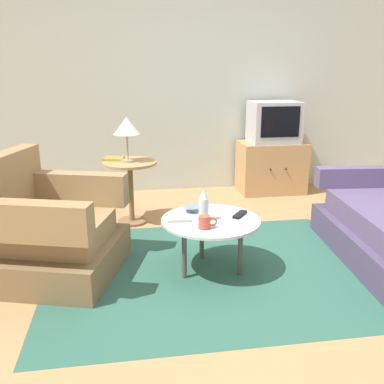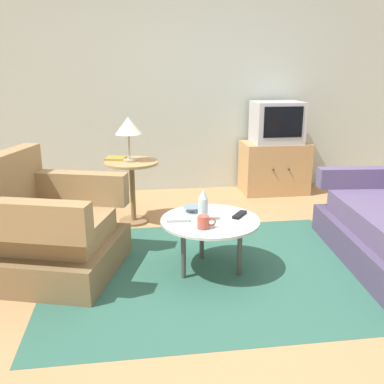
# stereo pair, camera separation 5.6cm
# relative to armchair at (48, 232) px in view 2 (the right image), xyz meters

# --- Properties ---
(ground_plane) EXTENTS (16.00, 16.00, 0.00)m
(ground_plane) POSITION_rel_armchair_xyz_m (1.32, -0.24, -0.31)
(ground_plane) COLOR #AD7F51
(back_wall) EXTENTS (9.00, 0.12, 2.70)m
(back_wall) POSITION_rel_armchair_xyz_m (1.32, 2.15, 1.04)
(back_wall) COLOR #B2BCB2
(back_wall) RESTS_ON ground
(area_rug) EXTENTS (2.41, 1.91, 0.00)m
(area_rug) POSITION_rel_armchair_xyz_m (1.18, -0.16, -0.31)
(area_rug) COLOR #2D5B4C
(area_rug) RESTS_ON ground
(armchair) EXTENTS (1.09, 1.11, 0.89)m
(armchair) POSITION_rel_armchair_xyz_m (0.00, 0.00, 0.00)
(armchair) COLOR brown
(armchair) RESTS_ON ground
(coffee_table) EXTENTS (0.73, 0.73, 0.41)m
(coffee_table) POSITION_rel_armchair_xyz_m (1.18, -0.16, 0.06)
(coffee_table) COLOR #B2C6C1
(coffee_table) RESTS_ON ground
(side_table) EXTENTS (0.52, 0.52, 0.62)m
(side_table) POSITION_rel_armchair_xyz_m (0.62, 0.97, 0.13)
(side_table) COLOR tan
(side_table) RESTS_ON ground
(tv_stand) EXTENTS (0.78, 0.50, 0.61)m
(tv_stand) POSITION_rel_armchair_xyz_m (2.33, 1.81, -0.01)
(tv_stand) COLOR tan
(tv_stand) RESTS_ON ground
(television) EXTENTS (0.56, 0.43, 0.48)m
(television) POSITION_rel_armchair_xyz_m (2.33, 1.79, 0.54)
(television) COLOR #B7B7BC
(television) RESTS_ON tv_stand
(table_lamp) EXTENTS (0.25, 0.25, 0.42)m
(table_lamp) POSITION_rel_armchair_xyz_m (0.61, 0.97, 0.63)
(table_lamp) COLOR #9E937A
(table_lamp) RESTS_ON side_table
(vase) EXTENTS (0.07, 0.07, 0.24)m
(vase) POSITION_rel_armchair_xyz_m (1.13, -0.18, 0.21)
(vase) COLOR silver
(vase) RESTS_ON coffee_table
(mug) EXTENTS (0.13, 0.08, 0.09)m
(mug) POSITION_rel_armchair_xyz_m (1.11, -0.33, 0.14)
(mug) COLOR #B74C3D
(mug) RESTS_ON coffee_table
(bowl) EXTENTS (0.15, 0.15, 0.04)m
(bowl) POSITION_rel_armchair_xyz_m (1.07, 0.03, 0.12)
(bowl) COLOR slate
(bowl) RESTS_ON coffee_table
(tv_remote_dark) EXTENTS (0.14, 0.17, 0.02)m
(tv_remote_dark) POSITION_rel_armchair_xyz_m (1.41, -0.12, 0.11)
(tv_remote_dark) COLOR black
(tv_remote_dark) RESTS_ON coffee_table
(tv_remote_silver) EXTENTS (0.17, 0.06, 0.02)m
(tv_remote_silver) POSITION_rel_armchair_xyz_m (0.95, -0.18, 0.11)
(tv_remote_silver) COLOR #B2B2B7
(tv_remote_silver) RESTS_ON coffee_table
(book) EXTENTS (0.21, 0.20, 0.02)m
(book) POSITION_rel_armchair_xyz_m (0.47, 1.08, 0.31)
(book) COLOR olive
(book) RESTS_ON side_table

